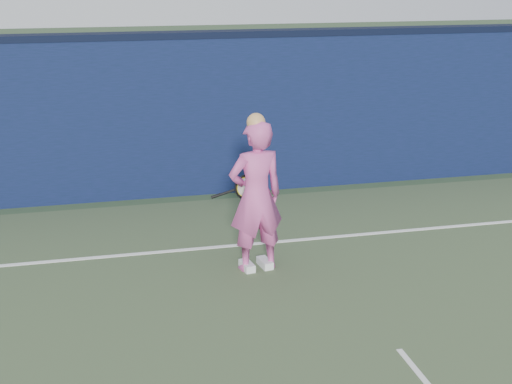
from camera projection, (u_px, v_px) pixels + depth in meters
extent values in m
cube|color=black|center=(265.00, 114.00, 11.66)|extent=(24.00, 0.40, 2.50)
cube|color=black|center=(265.00, 33.00, 11.26)|extent=(24.00, 0.42, 0.10)
imported|color=#D3529E|center=(256.00, 197.00, 8.53)|extent=(0.75, 0.55, 1.87)
sphere|color=tan|center=(256.00, 122.00, 8.25)|extent=(0.22, 0.22, 0.22)
cube|color=white|center=(265.00, 263.00, 8.84)|extent=(0.16, 0.30, 0.10)
cube|color=white|center=(247.00, 266.00, 8.75)|extent=(0.16, 0.30, 0.10)
torus|color=black|center=(246.00, 187.00, 8.88)|extent=(0.33, 0.12, 0.33)
torus|color=gold|center=(246.00, 187.00, 8.88)|extent=(0.27, 0.09, 0.27)
cylinder|color=beige|center=(246.00, 187.00, 8.88)|extent=(0.27, 0.08, 0.26)
cylinder|color=black|center=(227.00, 192.00, 8.88)|extent=(0.30, 0.04, 0.11)
cylinder|color=black|center=(216.00, 196.00, 8.88)|extent=(0.13, 0.04, 0.07)
cube|color=white|center=(308.00, 239.00, 9.72)|extent=(11.00, 0.08, 0.01)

